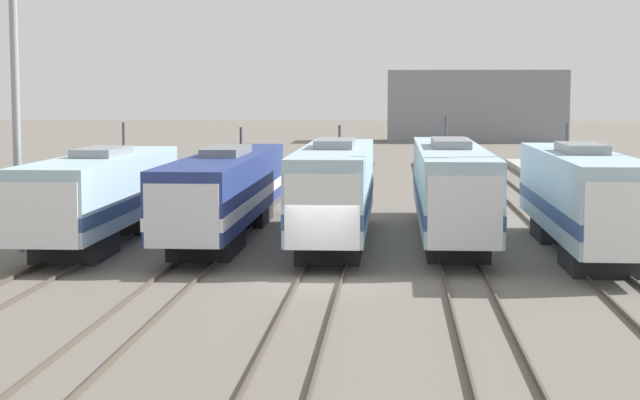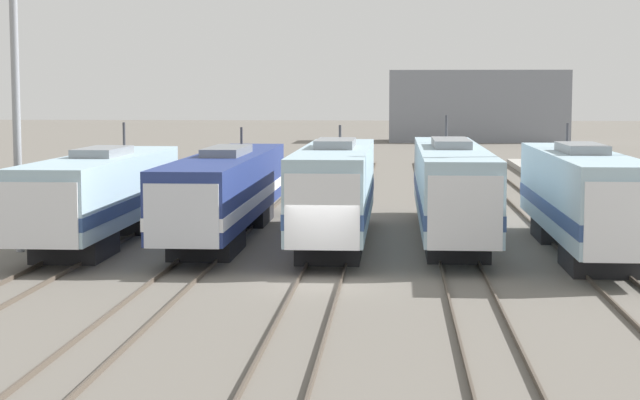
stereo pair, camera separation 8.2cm
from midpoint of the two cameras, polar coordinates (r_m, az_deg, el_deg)
The scene contains 13 objects.
ground_plane at distance 35.41m, azimuth 0.04°, elevation -4.49°, with size 400.00×400.00×0.00m, color #666059.
rail_pair_far_left at distance 37.34m, azimuth -14.99°, elevation -4.04°, with size 1.50×120.00×0.15m.
rail_pair_center_left at distance 36.06m, azimuth -7.68°, elevation -4.24°, with size 1.51×120.00×0.15m.
rail_pair_center at distance 35.40m, azimuth 0.04°, elevation -4.37°, with size 1.51×120.00×0.15m.
rail_pair_center_right at distance 35.39m, azimuth 7.91°, elevation -4.43°, with size 1.51×120.00×0.15m.
rail_pair_far_right at distance 36.05m, azimuth 15.64°, elevation -4.41°, with size 1.50×120.00×0.15m.
locomotive_far_left at distance 44.99m, azimuth -11.60°, elevation 0.26°, with size 3.02×16.29×4.96m.
locomotive_center_left at distance 46.18m, azimuth -5.03°, elevation 0.45°, with size 2.88×20.11×4.65m.
locomotive_center at distance 43.75m, azimuth 0.85°, elevation 0.45°, with size 2.84×16.17×4.85m.
locomotive_center_right at distance 45.88m, azimuth 7.05°, elevation 0.61°, with size 2.81×20.07×5.23m.
locomotive_far_right at distance 42.35m, azimuth 13.90°, elevation 0.06°, with size 2.81×16.35×5.01m.
catenary_tower_left at distance 43.62m, azimuth -15.88°, elevation 6.04°, with size 2.72×0.32×12.86m.
depot_building at distance 137.41m, azimuth 8.40°, elevation 4.98°, with size 22.23×9.20×8.97m.
Camera 2 is at (2.50, -34.75, 6.33)m, focal length 60.00 mm.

